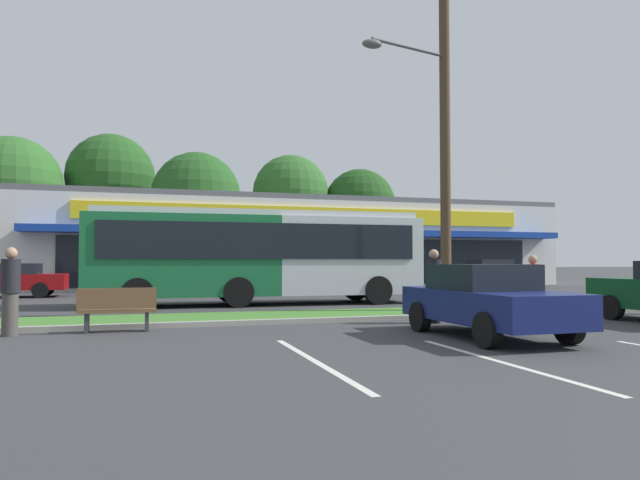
{
  "coord_description": "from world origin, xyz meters",
  "views": [
    {
      "loc": [
        -5.94,
        -0.95,
        1.52
      ],
      "look_at": [
        -0.08,
        18.1,
        2.24
      ],
      "focal_mm": 32.56,
      "sensor_mm": 36.0,
      "label": 1
    }
  ],
  "objects_px": {
    "city_bus": "(259,254)",
    "car_2": "(492,275)",
    "bus_stop_bench": "(117,309)",
    "car_1": "(487,300)",
    "car_4": "(7,280)",
    "pedestrian_mid": "(533,288)",
    "utility_pole": "(441,121)",
    "pedestrian_by_pole": "(434,286)",
    "pedestrian_far": "(10,291)"
  },
  "relations": [
    {
      "from": "city_bus",
      "to": "car_2",
      "type": "height_order",
      "value": "city_bus"
    },
    {
      "from": "bus_stop_bench",
      "to": "car_1",
      "type": "height_order",
      "value": "car_1"
    },
    {
      "from": "car_1",
      "to": "car_2",
      "type": "height_order",
      "value": "car_2"
    },
    {
      "from": "city_bus",
      "to": "car_4",
      "type": "relative_size",
      "value": 2.45
    },
    {
      "from": "bus_stop_bench",
      "to": "pedestrian_mid",
      "type": "distance_m",
      "value": 9.9
    },
    {
      "from": "car_2",
      "to": "utility_pole",
      "type": "bearing_deg",
      "value": -129.03
    },
    {
      "from": "car_1",
      "to": "pedestrian_by_pole",
      "type": "bearing_deg",
      "value": 174.32
    },
    {
      "from": "car_1",
      "to": "car_4",
      "type": "distance_m",
      "value": 20.68
    },
    {
      "from": "bus_stop_bench",
      "to": "utility_pole",
      "type": "bearing_deg",
      "value": -169.1
    },
    {
      "from": "utility_pole",
      "to": "city_bus",
      "type": "height_order",
      "value": "utility_pole"
    },
    {
      "from": "bus_stop_bench",
      "to": "car_1",
      "type": "relative_size",
      "value": 0.39
    },
    {
      "from": "city_bus",
      "to": "pedestrian_mid",
      "type": "height_order",
      "value": "city_bus"
    },
    {
      "from": "car_2",
      "to": "pedestrian_far",
      "type": "height_order",
      "value": "pedestrian_far"
    },
    {
      "from": "car_4",
      "to": "pedestrian_mid",
      "type": "relative_size",
      "value": 2.83
    },
    {
      "from": "car_2",
      "to": "pedestrian_far",
      "type": "relative_size",
      "value": 2.34
    },
    {
      "from": "city_bus",
      "to": "pedestrian_far",
      "type": "distance_m",
      "value": 9.5
    },
    {
      "from": "utility_pole",
      "to": "pedestrian_by_pole",
      "type": "relative_size",
      "value": 5.75
    },
    {
      "from": "bus_stop_bench",
      "to": "car_4",
      "type": "xyz_separation_m",
      "value": [
        -4.89,
        13.84,
        0.24
      ]
    },
    {
      "from": "bus_stop_bench",
      "to": "car_2",
      "type": "relative_size",
      "value": 0.38
    },
    {
      "from": "utility_pole",
      "to": "pedestrian_mid",
      "type": "height_order",
      "value": "utility_pole"
    },
    {
      "from": "pedestrian_by_pole",
      "to": "pedestrian_mid",
      "type": "distance_m",
      "value": 2.55
    },
    {
      "from": "utility_pole",
      "to": "car_1",
      "type": "distance_m",
      "value": 6.9
    },
    {
      "from": "city_bus",
      "to": "car_1",
      "type": "relative_size",
      "value": 2.8
    },
    {
      "from": "car_2",
      "to": "pedestrian_mid",
      "type": "relative_size",
      "value": 2.53
    },
    {
      "from": "bus_stop_bench",
      "to": "pedestrian_mid",
      "type": "height_order",
      "value": "pedestrian_mid"
    },
    {
      "from": "car_1",
      "to": "pedestrian_far",
      "type": "height_order",
      "value": "pedestrian_far"
    },
    {
      "from": "pedestrian_by_pole",
      "to": "pedestrian_far",
      "type": "xyz_separation_m",
      "value": [
        -9.42,
        0.31,
        -0.0
      ]
    },
    {
      "from": "car_4",
      "to": "pedestrian_mid",
      "type": "distance_m",
      "value": 20.81
    },
    {
      "from": "car_4",
      "to": "pedestrian_by_pole",
      "type": "xyz_separation_m",
      "value": [
        12.26,
        -14.17,
        0.17
      ]
    },
    {
      "from": "city_bus",
      "to": "car_1",
      "type": "height_order",
      "value": "city_bus"
    },
    {
      "from": "car_4",
      "to": "pedestrian_far",
      "type": "xyz_separation_m",
      "value": [
        2.84,
        -13.86,
        0.16
      ]
    },
    {
      "from": "utility_pole",
      "to": "car_2",
      "type": "bearing_deg",
      "value": 50.97
    },
    {
      "from": "car_2",
      "to": "car_4",
      "type": "relative_size",
      "value": 0.9
    },
    {
      "from": "city_bus",
      "to": "pedestrian_far",
      "type": "relative_size",
      "value": 6.4
    },
    {
      "from": "utility_pole",
      "to": "car_2",
      "type": "xyz_separation_m",
      "value": [
        9.24,
        11.4,
        -4.74
      ]
    },
    {
      "from": "city_bus",
      "to": "pedestrian_by_pole",
      "type": "relative_size",
      "value": 6.38
    },
    {
      "from": "bus_stop_bench",
      "to": "pedestrian_by_pole",
      "type": "bearing_deg",
      "value": 177.45
    },
    {
      "from": "car_4",
      "to": "pedestrian_by_pole",
      "type": "bearing_deg",
      "value": 130.87
    },
    {
      "from": "city_bus",
      "to": "car_4",
      "type": "bearing_deg",
      "value": 144.74
    },
    {
      "from": "bus_stop_bench",
      "to": "pedestrian_far",
      "type": "distance_m",
      "value": 2.1
    },
    {
      "from": "city_bus",
      "to": "pedestrian_by_pole",
      "type": "height_order",
      "value": "city_bus"
    },
    {
      "from": "utility_pole",
      "to": "car_1",
      "type": "bearing_deg",
      "value": -109.04
    },
    {
      "from": "city_bus",
      "to": "car_2",
      "type": "xyz_separation_m",
      "value": [
        13.55,
        6.18,
        -0.95
      ]
    },
    {
      "from": "utility_pole",
      "to": "bus_stop_bench",
      "type": "height_order",
      "value": "utility_pole"
    },
    {
      "from": "utility_pole",
      "to": "pedestrian_far",
      "type": "height_order",
      "value": "utility_pole"
    },
    {
      "from": "city_bus",
      "to": "utility_pole",
      "type": "bearing_deg",
      "value": -48.95
    },
    {
      "from": "city_bus",
      "to": "car_2",
      "type": "distance_m",
      "value": 14.92
    },
    {
      "from": "car_4",
      "to": "pedestrian_far",
      "type": "relative_size",
      "value": 2.61
    },
    {
      "from": "car_1",
      "to": "pedestrian_far",
      "type": "bearing_deg",
      "value": -108.1
    },
    {
      "from": "city_bus",
      "to": "pedestrian_by_pole",
      "type": "bearing_deg",
      "value": -66.25
    }
  ]
}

